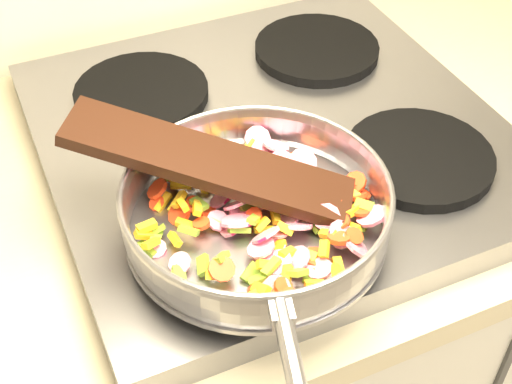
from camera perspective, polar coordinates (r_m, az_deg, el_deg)
name	(u,v)px	position (r m, az deg, el deg)	size (l,w,h in m)	color
cooktop	(272,140)	(0.98, 1.32, 4.21)	(0.60, 0.60, 0.04)	#939399
grate_fl	(214,222)	(0.82, -3.36, -2.41)	(0.19, 0.19, 0.02)	black
grate_fr	(419,158)	(0.93, 12.91, 2.70)	(0.19, 0.19, 0.02)	black
grate_bl	(141,93)	(1.03, -9.16, 7.85)	(0.19, 0.19, 0.02)	black
grate_br	(317,49)	(1.12, 4.88, 11.32)	(0.19, 0.19, 0.02)	black
saute_pan	(256,208)	(0.78, 0.02, -1.27)	(0.34, 0.50, 0.06)	#9E9EA5
vegetable_heap	(263,211)	(0.80, 0.59, -1.51)	(0.28, 0.28, 0.05)	yellow
wooden_spatula	(210,163)	(0.79, -3.71, 2.35)	(0.33, 0.07, 0.02)	black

